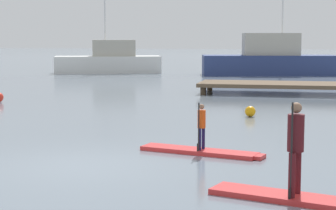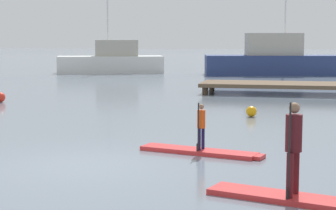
# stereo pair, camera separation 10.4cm
# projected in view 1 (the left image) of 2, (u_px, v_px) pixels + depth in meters

# --- Properties ---
(ground_plane) EXTENTS (240.00, 240.00, 0.00)m
(ground_plane) POSITION_uv_depth(u_px,v_px,m) (87.00, 166.00, 12.98)
(ground_plane) COLOR slate
(paddleboard_near) EXTENTS (3.10, 1.32, 0.10)m
(paddleboard_near) POSITION_uv_depth(u_px,v_px,m) (201.00, 151.00, 14.33)
(paddleboard_near) COLOR red
(paddleboard_near) RESTS_ON ground
(paddler_child_solo) EXTENTS (0.24, 0.38, 1.15)m
(paddler_child_solo) POSITION_uv_depth(u_px,v_px,m) (201.00, 124.00, 14.24)
(paddler_child_solo) COLOR #19194C
(paddler_child_solo) RESTS_ON paddleboard_near
(paddleboard_far) EXTENTS (3.63, 1.65, 0.10)m
(paddleboard_far) POSITION_uv_depth(u_px,v_px,m) (314.00, 201.00, 10.03)
(paddleboard_far) COLOR red
(paddleboard_far) RESTS_ON ground
(paddler_adult) EXTENTS (0.35, 0.49, 1.62)m
(paddler_adult) POSITION_uv_depth(u_px,v_px,m) (295.00, 143.00, 10.08)
(paddler_adult) COLOR #4C1419
(paddler_adult) RESTS_ON paddleboard_far
(fishing_boat_white_large) EXTENTS (9.95, 4.77, 7.18)m
(fishing_boat_white_large) POSITION_uv_depth(u_px,v_px,m) (269.00, 60.00, 43.37)
(fishing_boat_white_large) COLOR navy
(fishing_boat_white_large) RESTS_ON ground
(motor_boat_small_navy) EXTENTS (8.39, 4.96, 7.03)m
(motor_boat_small_navy) POSITION_uv_depth(u_px,v_px,m) (109.00, 61.00, 45.84)
(motor_boat_small_navy) COLOR silver
(motor_boat_small_navy) RESTS_ON ground
(floating_dock) EXTENTS (12.02, 2.92, 0.55)m
(floating_dock) POSITION_uv_depth(u_px,v_px,m) (324.00, 85.00, 28.70)
(floating_dock) COLOR brown
(floating_dock) RESTS_ON ground
(mooring_buoy_near) EXTENTS (0.37, 0.37, 0.37)m
(mooring_buoy_near) POSITION_uv_depth(u_px,v_px,m) (250.00, 111.00, 20.89)
(mooring_buoy_near) COLOR orange
(mooring_buoy_near) RESTS_ON ground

